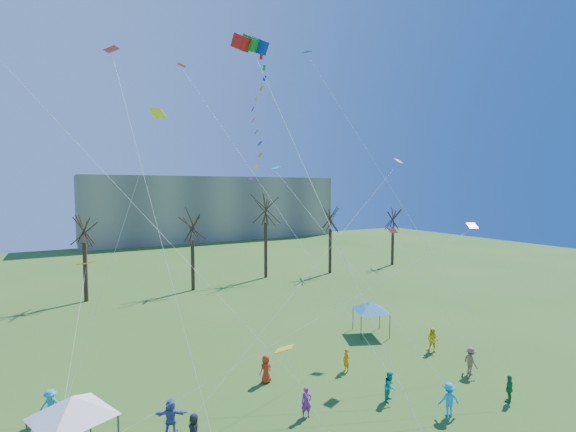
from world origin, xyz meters
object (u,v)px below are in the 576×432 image
distant_building (214,208)px  canopy_tent_white (72,407)px  big_box_kite (263,119)px  canopy_tent_blue (371,306)px

distant_building → canopy_tent_white: 81.45m
distant_building → big_box_kite: big_box_kite is taller
big_box_kite → canopy_tent_blue: big_box_kite is taller
canopy_tent_blue → canopy_tent_white: bearing=-165.7°
big_box_kite → canopy_tent_white: bearing=165.7°
distant_building → canopy_tent_blue: bearing=-98.6°
canopy_tent_white → canopy_tent_blue: canopy_tent_white is taller
big_box_kite → canopy_tent_white: (-8.42, 2.15, -12.99)m
big_box_kite → canopy_tent_blue: (14.02, 7.88, -13.30)m
big_box_kite → canopy_tent_blue: 20.87m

